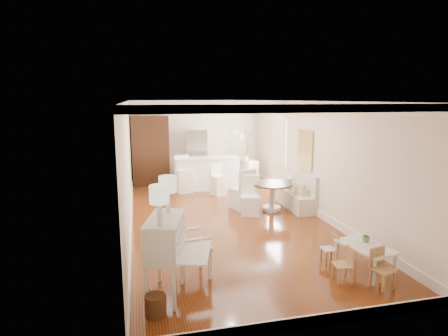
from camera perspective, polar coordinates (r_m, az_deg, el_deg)
name	(u,v)px	position (r m, az deg, el deg)	size (l,w,h in m)	color
room	(225,136)	(9.01, 0.17, 4.95)	(9.00, 9.04, 2.82)	brown
secretary_bureau	(166,257)	(5.64, -8.88, -13.26)	(0.93, 0.95, 1.19)	silver
gustavian_armchair	(191,245)	(6.21, -5.01, -11.64)	(0.60, 0.60, 1.04)	white
wicker_basket	(156,305)	(5.39, -10.38, -19.89)	(0.29, 0.29, 0.29)	#54311A
kids_table	(364,259)	(6.83, 20.62, -12.82)	(0.55, 0.92, 0.46)	white
kids_chair_a	(343,264)	(6.37, 17.65, -13.83)	(0.27, 0.27, 0.57)	tan
kids_chair_b	(329,249)	(7.00, 15.72, -11.73)	(0.24, 0.24, 0.51)	#A07849
kids_chair_c	(383,269)	(6.37, 23.08, -13.92)	(0.30, 0.30, 0.62)	tan
banquette	(295,190)	(10.05, 10.83, -3.28)	(0.52, 1.60, 0.98)	silver
dining_table	(272,197)	(9.78, 7.32, -4.36)	(1.05, 1.05, 0.72)	#3F2114
slip_chair_near	(250,196)	(9.34, 4.05, -4.23)	(0.46, 0.48, 0.97)	white
slip_chair_far	(242,188)	(9.84, 2.74, -3.12)	(0.51, 0.53, 1.07)	silver
breakfast_counter	(207,173)	(11.93, -2.64, -0.80)	(2.05, 0.65, 1.03)	white
bar_stool_left	(184,174)	(11.58, -6.15, -0.94)	(0.45, 0.45, 1.14)	white
bar_stool_right	(218,180)	(11.19, -0.85, -1.81)	(0.37, 0.37, 0.93)	white
pantry_cabinet	(151,151)	(12.70, -11.14, 2.61)	(1.20, 0.60, 2.30)	#381E11
fridge	(207,156)	(12.92, -2.64, 1.81)	(0.75, 0.65, 1.80)	silver
sideboard	(248,171)	(12.85, 3.62, -0.51)	(0.37, 0.84, 0.80)	white
pencil_cup	(366,239)	(6.89, 20.81, -10.08)	(0.13, 0.13, 0.10)	#66AB63
branch_vase	(247,158)	(12.73, 3.49, 1.61)	(0.16, 0.16, 0.17)	white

